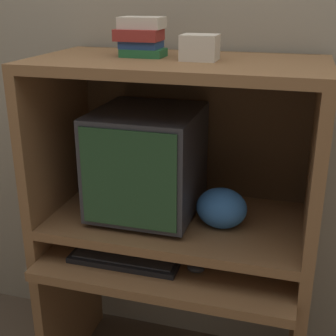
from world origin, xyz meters
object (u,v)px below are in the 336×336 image
object	(u,v)px
keyboard	(126,258)
book_stack	(141,37)
mouse	(196,268)
storage_box	(200,47)
crt_monitor	(147,161)
snack_bag	(222,208)

from	to	relation	value
keyboard	book_stack	xyz separation A→B (m)	(0.01, 0.20, 0.78)
mouse	storage_box	xyz separation A→B (m)	(-0.04, 0.16, 0.75)
crt_monitor	book_stack	bearing A→B (deg)	131.24
mouse	storage_box	world-z (taller)	storage_box
crt_monitor	keyboard	bearing A→B (deg)	-100.75
keyboard	book_stack	distance (m)	0.81
crt_monitor	keyboard	xyz separation A→B (m)	(-0.03, -0.17, -0.33)
keyboard	storage_box	distance (m)	0.80
mouse	snack_bag	world-z (taller)	snack_bag
keyboard	storage_box	world-z (taller)	storage_box
keyboard	mouse	distance (m)	0.27
snack_bag	storage_box	distance (m)	0.57
crt_monitor	book_stack	size ratio (longest dim) A/B	2.48
book_stack	crt_monitor	bearing A→B (deg)	-48.76
book_stack	storage_box	xyz separation A→B (m)	(0.22, -0.04, -0.03)
mouse	book_stack	xyz separation A→B (m)	(-0.26, 0.20, 0.78)
book_stack	keyboard	bearing A→B (deg)	-92.44
snack_bag	keyboard	bearing A→B (deg)	-159.25
storage_box	mouse	bearing A→B (deg)	-75.96
book_stack	mouse	bearing A→B (deg)	-37.45
keyboard	mouse	size ratio (longest dim) A/B	6.48
book_stack	storage_box	distance (m)	0.23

